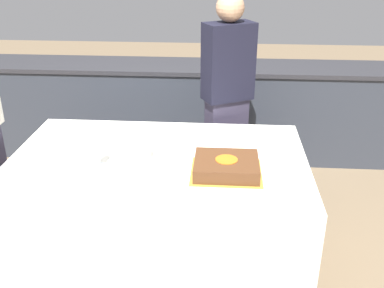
# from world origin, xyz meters

# --- Properties ---
(ground_plane) EXTENTS (14.00, 14.00, 0.00)m
(ground_plane) POSITION_xyz_m (0.00, 0.00, 0.00)
(ground_plane) COLOR #7A664C
(back_counter) EXTENTS (4.40, 0.58, 0.92)m
(back_counter) POSITION_xyz_m (0.00, 1.67, 0.46)
(back_counter) COLOR #333842
(back_counter) RESTS_ON ground_plane
(dining_table) EXTENTS (1.88, 1.20, 0.75)m
(dining_table) POSITION_xyz_m (0.00, 0.00, 0.38)
(dining_table) COLOR white
(dining_table) RESTS_ON ground_plane
(cake) EXTENTS (0.42, 0.37, 0.09)m
(cake) POSITION_xyz_m (0.43, -0.17, 0.80)
(cake) COLOR gold
(cake) RESTS_ON dining_table
(plate_stack) EXTENTS (0.21, 0.21, 0.09)m
(plate_stack) POSITION_xyz_m (-0.14, -0.02, 0.80)
(plate_stack) COLOR white
(plate_stack) RESTS_ON dining_table
(wine_glass) EXTENTS (0.07, 0.07, 0.18)m
(wine_glass) POSITION_xyz_m (-0.34, -0.13, 0.87)
(wine_glass) COLOR white
(wine_glass) RESTS_ON dining_table
(side_plate_near_cake) EXTENTS (0.21, 0.21, 0.00)m
(side_plate_near_cake) POSITION_xyz_m (0.47, 0.16, 0.76)
(side_plate_near_cake) COLOR white
(side_plate_near_cake) RESTS_ON dining_table
(utensil_pile) EXTENTS (0.15, 0.11, 0.02)m
(utensil_pile) POSITION_xyz_m (0.12, -0.47, 0.76)
(utensil_pile) COLOR white
(utensil_pile) RESTS_ON dining_table
(person_cutting_cake) EXTENTS (0.42, 0.35, 1.67)m
(person_cutting_cake) POSITION_xyz_m (0.43, 0.82, 0.87)
(person_cutting_cake) COLOR #383347
(person_cutting_cake) RESTS_ON ground_plane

